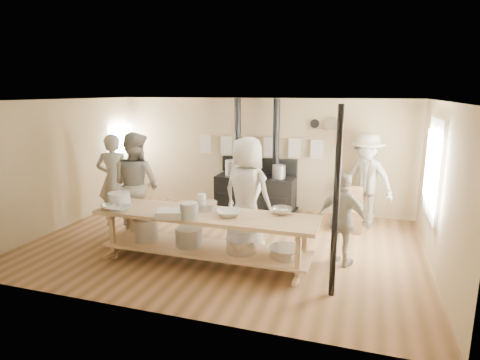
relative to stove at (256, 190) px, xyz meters
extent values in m
plane|color=brown|center=(0.01, -2.12, -0.52)|extent=(7.00, 7.00, 0.00)
plane|color=tan|center=(0.01, 0.38, 0.78)|extent=(7.00, 0.00, 7.00)
plane|color=tan|center=(0.01, -4.62, 0.78)|extent=(7.00, 0.00, 7.00)
plane|color=tan|center=(-3.49, -2.12, 0.78)|extent=(0.00, 5.00, 5.00)
plane|color=tan|center=(3.51, -2.12, 0.78)|extent=(0.00, 5.00, 5.00)
plane|color=tan|center=(0.01, -2.12, 2.08)|extent=(7.00, 7.00, 0.00)
cube|color=beige|center=(3.48, -1.52, 0.98)|extent=(0.06, 1.35, 1.65)
plane|color=white|center=(3.44, -1.52, 0.98)|extent=(0.00, 1.50, 1.50)
cube|color=beige|center=(3.43, -1.52, 0.98)|extent=(0.02, 0.03, 1.50)
plane|color=white|center=(-3.44, -0.12, 1.08)|extent=(0.00, 0.90, 0.90)
cube|color=black|center=(0.01, -0.02, -0.10)|extent=(1.80, 0.70, 0.85)
cube|color=black|center=(0.01, -0.02, -0.47)|extent=(1.90, 0.75, 0.10)
cube|color=black|center=(0.01, 0.28, 0.53)|extent=(1.80, 0.12, 0.35)
cylinder|color=black|center=(-0.44, 0.03, 1.20)|extent=(0.15, 0.15, 1.75)
cylinder|color=black|center=(0.46, 0.03, 1.20)|extent=(0.15, 0.15, 1.75)
cylinder|color=#B2B2B7|center=(-0.54, -0.02, 0.50)|extent=(0.36, 0.36, 0.34)
cylinder|color=gray|center=(0.56, -0.07, 0.48)|extent=(0.30, 0.30, 0.30)
cylinder|color=tan|center=(0.01, 0.28, 1.20)|extent=(3.00, 0.04, 0.04)
cube|color=beige|center=(-1.34, 0.28, 0.98)|extent=(0.28, 0.01, 0.46)
cube|color=beige|center=(-0.80, 0.28, 0.98)|extent=(0.28, 0.01, 0.46)
cube|color=beige|center=(-0.26, 0.28, 0.98)|extent=(0.28, 0.01, 0.46)
cube|color=beige|center=(0.28, 0.28, 0.98)|extent=(0.28, 0.01, 0.46)
cube|color=beige|center=(0.82, 0.28, 0.98)|extent=(0.28, 0.01, 0.46)
cube|color=beige|center=(1.36, 0.28, 0.98)|extent=(0.28, 0.01, 0.46)
cube|color=tan|center=(1.41, 0.30, 1.38)|extent=(0.50, 0.14, 0.03)
cylinder|color=black|center=(1.26, 0.32, 1.53)|extent=(0.20, 0.04, 0.20)
cylinder|color=silver|center=(1.63, 0.32, 1.53)|extent=(0.32, 0.03, 0.32)
cube|color=tan|center=(0.01, -3.02, 0.30)|extent=(3.60, 0.90, 0.06)
cube|color=tan|center=(0.01, -3.02, -0.27)|extent=(3.40, 0.80, 0.04)
cube|color=tan|center=(0.01, -3.02, -0.32)|extent=(3.30, 0.06, 0.06)
cube|color=tan|center=(-1.54, -3.32, -0.10)|extent=(0.07, 0.07, 0.85)
cube|color=tan|center=(-1.54, -2.72, -0.10)|extent=(0.07, 0.07, 0.85)
cube|color=tan|center=(1.56, -3.32, -0.10)|extent=(0.07, 0.07, 0.85)
cube|color=tan|center=(1.56, -2.72, -0.10)|extent=(0.07, 0.07, 0.85)
cylinder|color=#B2B2B7|center=(-1.09, -3.02, -0.06)|extent=(0.40, 0.40, 0.38)
cylinder|color=gray|center=(-0.29, -3.02, -0.10)|extent=(0.44, 0.44, 0.30)
cylinder|color=silver|center=(0.61, -3.02, -0.14)|extent=(0.48, 0.48, 0.22)
cylinder|color=silver|center=(1.31, -3.02, -0.18)|extent=(0.52, 0.52, 0.14)
cylinder|color=black|center=(2.06, -3.47, 0.78)|extent=(0.08, 0.08, 2.60)
imported|color=#B2AF9E|center=(-2.55, -1.77, 0.44)|extent=(0.82, 0.68, 1.92)
imported|color=#B2AF9E|center=(-1.75, -2.20, 0.49)|extent=(1.14, 0.98, 2.02)
imported|color=#B2AF9E|center=(0.43, -2.13, 0.47)|extent=(1.12, 0.91, 1.99)
imported|color=#B2AF9E|center=(2.11, -2.41, 0.23)|extent=(0.95, 0.71, 1.50)
imported|color=#B2AF9E|center=(2.42, -0.17, 0.45)|extent=(1.45, 1.26, 1.94)
cube|color=brown|center=(2.18, -0.72, -0.30)|extent=(0.44, 0.44, 0.44)
cube|color=brown|center=(2.16, -0.53, 0.12)|extent=(0.42, 0.07, 0.49)
imported|color=white|center=(-1.36, -3.35, 0.37)|extent=(0.36, 0.36, 0.09)
imported|color=silver|center=(-1.54, -3.35, 0.38)|extent=(0.41, 0.41, 0.09)
imported|color=white|center=(0.42, -3.04, 0.38)|extent=(0.49, 0.49, 0.09)
imported|color=silver|center=(1.17, -2.69, 0.38)|extent=(0.42, 0.42, 0.10)
cube|color=#B2B2B7|center=(-0.38, -3.35, 0.39)|extent=(0.59, 0.47, 0.11)
cylinder|color=silver|center=(-0.08, -2.82, 0.39)|extent=(0.40, 0.40, 0.13)
cylinder|color=gray|center=(-0.12, -3.35, 0.45)|extent=(0.30, 0.30, 0.25)
cylinder|color=white|center=(-1.54, -3.07, 0.44)|extent=(0.48, 0.48, 0.23)
cylinder|color=white|center=(-0.19, -2.69, 0.44)|extent=(0.14, 0.14, 0.22)
camera|label=1|loc=(2.40, -8.68, 2.23)|focal=30.00mm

